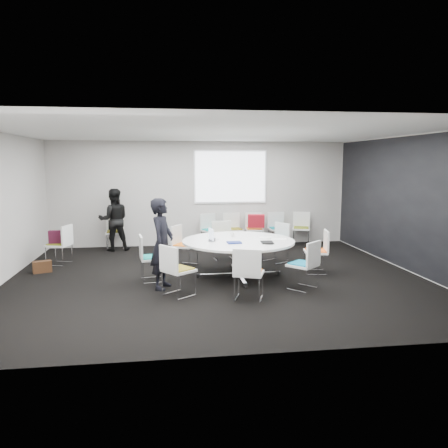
{
  "coord_description": "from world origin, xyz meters",
  "views": [
    {
      "loc": [
        -1.0,
        -8.27,
        2.24
      ],
      "look_at": [
        0.2,
        0.4,
        1.0
      ],
      "focal_mm": 35.0,
      "sensor_mm": 36.0,
      "label": 1
    }
  ],
  "objects": [
    {
      "name": "chair_spare_left",
      "position": [
        -3.3,
        1.57,
        0.28
      ],
      "size": [
        0.56,
        0.57,
        0.88
      ],
      "rotation": [
        0.0,
        0.0,
        1.27
      ],
      "color": "silver",
      "rests_on": "ground"
    },
    {
      "name": "maroon_bag",
      "position": [
        -3.31,
        1.57,
        0.62
      ],
      "size": [
        0.41,
        0.17,
        0.28
      ],
      "primitive_type": "cube",
      "rotation": [
        0.0,
        0.0,
        0.08
      ],
      "color": "#411124",
      "rests_on": "chair_spare_left"
    },
    {
      "name": "person_main",
      "position": [
        -1.05,
        -0.59,
        0.81
      ],
      "size": [
        0.56,
        0.68,
        1.62
      ],
      "primitive_type": "imported",
      "rotation": [
        0.0,
        0.0,
        1.25
      ],
      "color": "black",
      "rests_on": "ground"
    },
    {
      "name": "chair_back_d",
      "position": [
        2.05,
        3.15,
        0.28
      ],
      "size": [
        0.47,
        0.46,
        0.88
      ],
      "rotation": [
        0.0,
        0.0,
        3.16
      ],
      "color": "silver",
      "rests_on": "ground"
    },
    {
      "name": "papers_right",
      "position": [
        1.04,
        0.26,
        0.73
      ],
      "size": [
        0.36,
        0.33,
        0.0
      ],
      "primitive_type": "cube",
      "rotation": [
        0.0,
        0.0,
        0.51
      ],
      "color": "white",
      "rests_on": "conference_table"
    },
    {
      "name": "papers_front",
      "position": [
        1.25,
        0.03,
        0.73
      ],
      "size": [
        0.35,
        0.29,
        0.0
      ],
      "primitive_type": "cube",
      "rotation": [
        0.0,
        0.0,
        -0.3
      ],
      "color": "white",
      "rests_on": "conference_table"
    },
    {
      "name": "laptop_lid",
      "position": [
        -0.11,
        0.01,
        0.86
      ],
      "size": [
        0.07,
        0.3,
        0.22
      ],
      "primitive_type": "cube",
      "rotation": [
        0.0,
        0.0,
        1.75
      ],
      "color": "silver",
      "rests_on": "conference_table"
    },
    {
      "name": "room_shell",
      "position": [
        0.09,
        0.0,
        1.4
      ],
      "size": [
        8.08,
        7.08,
        2.88
      ],
      "color": "black",
      "rests_on": "ground"
    },
    {
      "name": "chair_back_b",
      "position": [
        0.84,
        3.17,
        0.28
      ],
      "size": [
        0.51,
        0.5,
        0.88
      ],
      "rotation": [
        0.0,
        0.0,
        3.26
      ],
      "color": "silver",
      "rests_on": "ground"
    },
    {
      "name": "projection_screen",
      "position": [
        0.8,
        3.46,
        1.85
      ],
      "size": [
        1.9,
        0.03,
        1.35
      ],
      "primitive_type": "cube",
      "color": "white",
      "rests_on": "room_shell"
    },
    {
      "name": "chair_ring_d",
      "position": [
        -0.58,
        1.07,
        0.28
      ],
      "size": [
        0.62,
        0.63,
        0.88
      ],
      "rotation": [
        0.0,
        0.0,
        4.17
      ],
      "color": "silver",
      "rests_on": "ground"
    },
    {
      "name": "red_jacket",
      "position": [
        1.41,
        2.94,
        0.7
      ],
      "size": [
        0.46,
        0.23,
        0.36
      ],
      "primitive_type": "cube",
      "rotation": [
        0.17,
        0.0,
        -0.17
      ],
      "color": "#B11523",
      "rests_on": "chair_back_c"
    },
    {
      "name": "phone",
      "position": [
        0.92,
        -0.51,
        0.73
      ],
      "size": [
        0.16,
        0.12,
        0.01
      ],
      "primitive_type": "cube",
      "rotation": [
        0.0,
        0.0,
        -0.4
      ],
      "color": "black",
      "rests_on": "conference_table"
    },
    {
      "name": "chair_ring_a",
      "position": [
        2.05,
        0.07,
        0.28
      ],
      "size": [
        0.53,
        0.54,
        0.88
      ],
      "rotation": [
        0.0,
        0.0,
        1.38
      ],
      "color": "silver",
      "rests_on": "ground"
    },
    {
      "name": "chair_ring_h",
      "position": [
        1.42,
        -1.01,
        0.28
      ],
      "size": [
        0.64,
        0.64,
        0.88
      ],
      "rotation": [
        0.0,
        0.0,
        7.02
      ],
      "color": "silver",
      "rests_on": "ground"
    },
    {
      "name": "person_back",
      "position": [
        -2.27,
        3.0,
        0.79
      ],
      "size": [
        0.86,
        0.71,
        1.59
      ],
      "primitive_type": "imported",
      "rotation": [
        0.0,
        0.0,
        3.3
      ],
      "color": "black",
      "rests_on": "ground"
    },
    {
      "name": "chair_person_back",
      "position": [
        -2.27,
        3.17,
        0.28
      ],
      "size": [
        0.48,
        0.47,
        0.88
      ],
      "rotation": [
        0.0,
        0.0,
        3.2
      ],
      "color": "silver",
      "rests_on": "ground"
    },
    {
      "name": "chair_ring_f",
      "position": [
        -0.79,
        -1.1,
        0.28
      ],
      "size": [
        0.64,
        0.64,
        0.88
      ],
      "rotation": [
        0.0,
        0.0,
        5.37
      ],
      "color": "silver",
      "rests_on": "ground"
    },
    {
      "name": "chair_ring_c",
      "position": [
        0.35,
        1.56,
        0.28
      ],
      "size": [
        0.51,
        0.5,
        0.88
      ],
      "rotation": [
        0.0,
        0.0,
        3.26
      ],
      "color": "silver",
      "rests_on": "ground"
    },
    {
      "name": "chair_back_a",
      "position": [
        0.23,
        3.12,
        0.28
      ],
      "size": [
        0.6,
        0.59,
        0.88
      ],
      "rotation": [
        0.0,
        0.0,
        3.54
      ],
      "color": "silver",
      "rests_on": "ground"
    },
    {
      "name": "chair_ring_e",
      "position": [
        -1.25,
        -0.08,
        0.28
      ],
      "size": [
        0.51,
        0.52,
        0.88
      ],
      "rotation": [
        0.0,
        0.0,
        4.85
      ],
      "color": "silver",
      "rests_on": "ground"
    },
    {
      "name": "brown_bag",
      "position": [
        -3.5,
        0.87,
        0.12
      ],
      "size": [
        0.39,
        0.28,
        0.24
      ],
      "primitive_type": "cube",
      "rotation": [
        0.0,
        0.0,
        0.38
      ],
      "color": "#402514",
      "rests_on": "ground"
    },
    {
      "name": "cup",
      "position": [
        0.38,
        0.43,
        0.78
      ],
      "size": [
        0.08,
        0.08,
        0.09
      ],
      "primitive_type": "cylinder",
      "color": "white",
      "rests_on": "conference_table"
    },
    {
      "name": "chair_back_c",
      "position": [
        1.41,
        3.17,
        0.28
      ],
      "size": [
        0.5,
        0.49,
        0.88
      ],
      "rotation": [
        0.0,
        0.0,
        3.05
      ],
      "color": "silver",
      "rests_on": "ground"
    },
    {
      "name": "tablet_folio",
      "position": [
        0.3,
        -0.29,
        0.74
      ],
      "size": [
        0.27,
        0.21,
        0.03
      ],
      "primitive_type": "cube",
      "rotation": [
        0.0,
        0.0,
        0.06
      ],
      "color": "navy",
      "rests_on": "conference_table"
    },
    {
      "name": "chair_ring_b",
      "position": [
        1.49,
        1.15,
        0.28
      ],
      "size": [
        0.61,
        0.62,
        0.88
      ],
      "rotation": [
        0.0,
        0.0,
        2.08
      ],
      "color": "silver",
      "rests_on": "ground"
    },
    {
      "name": "notebook_black",
      "position": [
        0.92,
        -0.35,
        0.74
      ],
      "size": [
        0.24,
        0.32,
        0.02
      ],
      "primitive_type": "cube",
      "rotation": [
        0.0,
        0.0,
        -0.08
      ],
      "color": "black",
      "rests_on": "conference_table"
    },
    {
      "name": "conference_table",
      "position": [
        0.43,
        0.02,
        0.54
      ],
      "size": [
        2.2,
        2.2,
        0.73
      ],
      "color": "silver",
      "rests_on": "ground"
    },
    {
      "name": "laptop",
      "position": [
        -0.04,
        0.05,
        0.74
      ],
      "size": [
        0.26,
        0.34,
        0.02
      ],
      "primitive_type": "imported",
      "rotation": [
        0.0,
        0.0,
        1.35
      ],
      "color": "#333338",
      "rests_on": "conference_table"
    },
    {
      "name": "chair_back_e",
      "position": [
        2.72,
        3.15,
        0.28
      ],
      "size": [
        0.58,
        0.57,
        0.88
      ],
      "rotation": [
        0.0,
        0.0,
        2.82
      ],
      "color": "silver",
      "rests_on": "ground"
    },
    {
      "name": "chair_ring_g",
      "position": [
        0.35,
        -1.46,
        0.28
      ],
      "size": [
        0.59,
        0.58,
        0.88
      ],
      "rotation": [
        0.0,
        0.0,
        5.93
      ],
      "color": "silver",
      "rests_on": "ground"
    }
  ]
}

